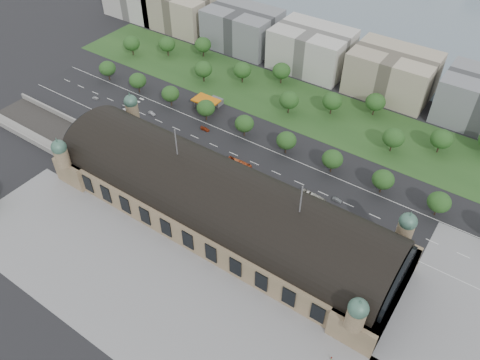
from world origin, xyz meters
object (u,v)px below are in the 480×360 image
Objects in this scene: petrol_station at (211,101)px; parked_car_4 at (192,159)px; traffic_car_0 at (95,98)px; traffic_car_5 at (337,200)px; traffic_car_1 at (152,113)px; traffic_car_4 at (257,177)px; parked_car_2 at (173,147)px; bus_east at (313,198)px; pedestrian_0 at (331,358)px; parked_car_6 at (174,148)px; parked_car_1 at (153,144)px; bus_mid at (249,177)px; traffic_car_3 at (205,129)px; parked_car_3 at (141,139)px; parked_car_5 at (163,149)px; bus_west at (239,164)px; parked_car_0 at (122,126)px.

parked_car_4 is (20.43, -42.13, -2.26)m from petrol_station.
traffic_car_0 is 146.24m from traffic_car_5.
traffic_car_1 is 74.75m from traffic_car_4.
bus_east is at bearing 57.95° from parked_car_2.
traffic_car_4 is 88.14m from pedestrian_0.
parked_car_2 is 1.36m from parked_car_6.
pedestrian_0 is at bearing 42.33° from traffic_car_4.
bus_mid is at bearing 68.89° from parked_car_1.
parked_car_3 is at bearing 138.91° from traffic_car_3.
parked_car_3 is at bearing -113.61° from parked_car_5.
traffic_car_0 is 0.78× the size of parked_car_1.
traffic_car_0 is at bearing -125.15° from parked_car_6.
traffic_car_1 is 1.07× the size of traffic_car_5.
parked_car_3 is (-7.81, -0.32, 0.03)m from parked_car_1.
parked_car_5 reaches higher than traffic_car_0.
bus_west is at bearing -114.62° from traffic_car_3.
bus_east reaches higher than traffic_car_5.
parked_car_2 is 0.34× the size of bus_mid.
bus_mid reaches higher than parked_car_6.
traffic_car_3 is 131.09m from pedestrian_0.
traffic_car_4 is 1.10× the size of parked_car_2.
parked_car_6 is 122.92m from pedestrian_0.
traffic_car_3 is 1.22× the size of parked_car_0.
pedestrian_0 is at bearing 37.45° from parked_car_6.
traffic_car_4 is 46.23m from parked_car_2.
traffic_car_4 is at bearing 72.66° from parked_car_4.
traffic_car_1 is (-21.19, -24.85, -2.21)m from petrol_station.
bus_east is at bearing -22.74° from petrol_station.
pedestrian_0 is (108.11, -74.15, 0.13)m from traffic_car_3.
traffic_car_0 is 0.31× the size of bus_west.
parked_car_4 is (30.80, 2.15, -0.04)m from parked_car_3.
traffic_car_0 is at bearing -151.28° from petrol_station.
traffic_car_1 is 156.19m from pedestrian_0.
bus_mid is (8.48, -4.58, 0.06)m from bus_west.
pedestrian_0 reaches higher than parked_car_0.
traffic_car_3 is 70.84m from bus_east.
bus_east is at bearing 87.95° from traffic_car_4.
parked_car_3 reaches higher than traffic_car_3.
traffic_car_3 is 1.19× the size of traffic_car_5.
traffic_car_1 reaches higher than parked_car_4.
parked_car_0 is 15.95m from parked_car_3.
traffic_car_5 is at bearing 72.56° from parked_car_1.
pedestrian_0 reaches higher than traffic_car_5.
parked_car_4 is 16.27m from parked_car_5.
traffic_car_0 is 0.34× the size of bus_east.
parked_car_0 is at bearing 97.64° from traffic_car_5.
parked_car_5 is (61.66, -12.86, 0.14)m from traffic_car_0.
parked_car_2 is at bearing 99.61° from bus_west.
parked_car_6 is (-44.75, -5.19, -0.13)m from traffic_car_4.
bus_east reaches higher than parked_car_1.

